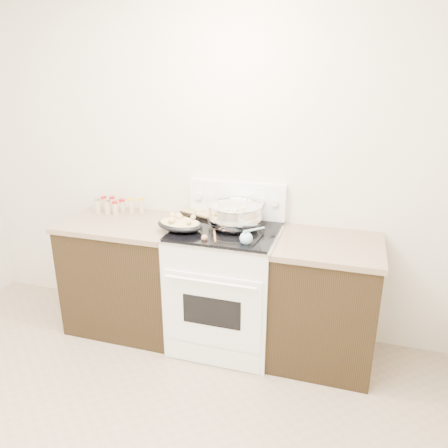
% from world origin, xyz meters
% --- Properties ---
extents(room_shell, '(4.10, 3.60, 2.75)m').
position_xyz_m(room_shell, '(0.00, 0.00, 1.70)').
color(room_shell, beige).
rests_on(room_shell, ground).
extents(counter_left, '(0.93, 0.67, 0.92)m').
position_xyz_m(counter_left, '(-0.48, 1.43, 0.46)').
color(counter_left, black).
rests_on(counter_left, ground).
extents(counter_right, '(0.73, 0.67, 0.92)m').
position_xyz_m(counter_right, '(1.08, 1.43, 0.46)').
color(counter_right, black).
rests_on(counter_right, ground).
extents(kitchen_range, '(0.78, 0.73, 1.22)m').
position_xyz_m(kitchen_range, '(0.35, 1.42, 0.49)').
color(kitchen_range, white).
rests_on(kitchen_range, ground).
extents(mixing_bowl, '(0.41, 0.41, 0.24)m').
position_xyz_m(mixing_bowl, '(0.40, 1.47, 1.04)').
color(mixing_bowl, silver).
rests_on(mixing_bowl, kitchen_range).
extents(roasting_pan, '(0.38, 0.30, 0.12)m').
position_xyz_m(roasting_pan, '(0.04, 1.31, 0.99)').
color(roasting_pan, black).
rests_on(roasting_pan, kitchen_range).
extents(baking_sheet, '(0.52, 0.44, 0.06)m').
position_xyz_m(baking_sheet, '(0.15, 1.70, 0.96)').
color(baking_sheet, black).
rests_on(baking_sheet, kitchen_range).
extents(wooden_spoon, '(0.12, 0.27, 0.04)m').
position_xyz_m(wooden_spoon, '(0.28, 1.22, 0.95)').
color(wooden_spoon, '#AA744D').
rests_on(wooden_spoon, kitchen_range).
extents(blue_ladle, '(0.12, 0.29, 0.11)m').
position_xyz_m(blue_ladle, '(0.56, 1.22, 0.98)').
color(blue_ladle, '#92C4DB').
rests_on(blue_ladle, kitchen_range).
extents(spice_jars, '(0.39, 0.15, 0.13)m').
position_xyz_m(spice_jars, '(-0.65, 1.59, 0.98)').
color(spice_jars, '#BFB28C').
rests_on(spice_jars, counter_left).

